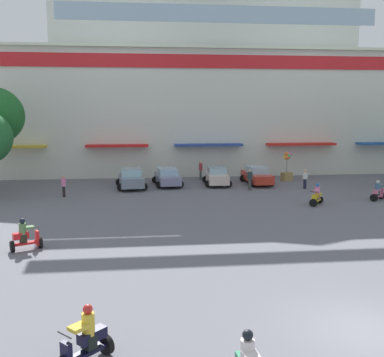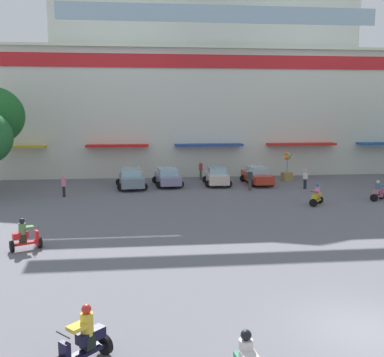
# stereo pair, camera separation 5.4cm
# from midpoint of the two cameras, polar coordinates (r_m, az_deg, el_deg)

# --- Properties ---
(ground_plane) EXTENTS (128.00, 128.00, 0.00)m
(ground_plane) POSITION_cam_midpoint_polar(r_m,az_deg,el_deg) (26.09, 7.96, -5.35)
(ground_plane) COLOR slate
(colonial_building) EXTENTS (43.16, 17.34, 21.24)m
(colonial_building) POSITION_cam_midpoint_polar(r_m,az_deg,el_deg) (48.33, 1.31, 12.44)
(colonial_building) COLOR silver
(colonial_building) RESTS_ON ground
(parked_car_0) EXTENTS (2.64, 4.22, 1.59)m
(parked_car_0) POSITION_cam_midpoint_polar(r_m,az_deg,el_deg) (36.59, -7.64, 0.01)
(parked_car_0) COLOR slate
(parked_car_0) RESTS_ON ground
(parked_car_1) EXTENTS (2.54, 4.37, 1.48)m
(parked_car_1) POSITION_cam_midpoint_polar(r_m,az_deg,el_deg) (37.53, -3.07, 0.22)
(parked_car_1) COLOR gray
(parked_car_1) RESTS_ON ground
(parked_car_2) EXTENTS (2.33, 3.90, 1.52)m
(parked_car_2) POSITION_cam_midpoint_polar(r_m,az_deg,el_deg) (37.77, 3.19, 0.31)
(parked_car_2) COLOR beige
(parked_car_2) RESTS_ON ground
(parked_car_3) EXTENTS (2.36, 4.51, 1.51)m
(parked_car_3) POSITION_cam_midpoint_polar(r_m,az_deg,el_deg) (38.60, 8.23, 0.40)
(parked_car_3) COLOR red
(parked_car_3) RESTS_ON ground
(scooter_rider_1) EXTENTS (1.41, 1.27, 1.44)m
(scooter_rider_1) POSITION_cam_midpoint_polar(r_m,az_deg,el_deg) (34.04, 22.45, -1.59)
(scooter_rider_1) COLOR black
(scooter_rider_1) RESTS_ON ground
(scooter_rider_3) EXTENTS (1.42, 1.42, 1.56)m
(scooter_rider_3) POSITION_cam_midpoint_polar(r_m,az_deg,el_deg) (12.21, -13.32, -19.29)
(scooter_rider_3) COLOR black
(scooter_rider_3) RESTS_ON ground
(scooter_rider_7) EXTENTS (1.28, 1.40, 1.47)m
(scooter_rider_7) POSITION_cam_midpoint_polar(r_m,az_deg,el_deg) (31.06, 15.51, -2.18)
(scooter_rider_7) COLOR black
(scooter_rider_7) RESTS_ON ground
(scooter_rider_8) EXTENTS (1.45, 1.06, 1.49)m
(scooter_rider_8) POSITION_cam_midpoint_polar(r_m,az_deg,el_deg) (21.89, -20.24, -6.91)
(scooter_rider_8) COLOR black
(scooter_rider_8) RESTS_ON ground
(pedestrian_0) EXTENTS (0.52, 0.52, 1.55)m
(pedestrian_0) POSITION_cam_midpoint_polar(r_m,az_deg,el_deg) (37.13, 14.13, 0.07)
(pedestrian_0) COLOR #1B1F2F
(pedestrian_0) RESTS_ON ground
(pedestrian_1) EXTENTS (0.44, 0.44, 1.59)m
(pedestrian_1) POSITION_cam_midpoint_polar(r_m,az_deg,el_deg) (33.94, -15.84, -0.75)
(pedestrian_1) COLOR black
(pedestrian_1) RESTS_ON ground
(pedestrian_3) EXTENTS (0.47, 0.47, 1.66)m
(pedestrian_3) POSITION_cam_midpoint_polar(r_m,az_deg,el_deg) (35.49, 7.37, -0.02)
(pedestrian_3) COLOR #424038
(pedestrian_3) RESTS_ON ground
(pedestrian_4) EXTENTS (0.38, 0.38, 1.72)m
(pedestrian_4) POSITION_cam_midpoint_polar(r_m,az_deg,el_deg) (40.40, 1.16, 1.21)
(pedestrian_4) COLOR #3F4E46
(pedestrian_4) RESTS_ON ground
(balloon_vendor_cart) EXTENTS (1.05, 0.88, 2.56)m
(balloon_vendor_cart) POSITION_cam_midpoint_polar(r_m,az_deg,el_deg) (40.78, 11.94, 1.34)
(balloon_vendor_cart) COLOR olive
(balloon_vendor_cart) RESTS_ON ground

